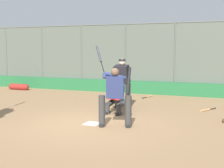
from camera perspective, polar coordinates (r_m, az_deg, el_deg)
ground_plane at (r=9.02m, az=-3.62°, el=-7.25°), size 160.00×160.00×0.00m
home_plate_marker at (r=9.02m, az=-3.62°, el=-7.22°), size 0.43×0.43×0.01m
backstop_fence at (r=14.89m, az=6.85°, el=4.95°), size 21.52×0.08×3.35m
padding_wall at (r=14.90m, az=6.68°, el=-0.68°), size 21.01×0.18×0.61m
bleachers_beyond at (r=17.47m, az=3.49°, el=0.66°), size 15.01×1.95×1.16m
batter_at_plate at (r=8.50m, az=0.49°, el=-2.01°), size 1.14×0.56×2.22m
catcher_behind_plate at (r=10.24m, az=0.62°, el=-2.00°), size 0.66×0.80×1.22m
umpire_home at (r=11.18m, az=1.88°, el=0.42°), size 0.72×0.48×1.79m
spare_bat_near_backstop at (r=11.31m, az=16.89°, el=-4.55°), size 0.48×0.77×0.07m
spare_bat_by_padding at (r=13.95m, az=6.72°, el=-2.28°), size 0.27×0.89×0.07m
equipment_bag_dugout_side at (r=17.10m, az=-16.69°, el=-0.49°), size 1.23×0.31×0.31m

